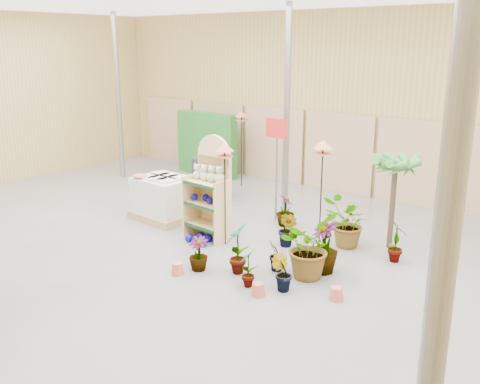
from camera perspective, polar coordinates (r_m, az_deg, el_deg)
The scene contains 24 objects.
room at distance 9.47m, azimuth -3.65°, elevation 6.63°, with size 15.20×12.10×4.70m.
display_shelf at distance 10.33m, azimuth -3.05°, elevation 0.06°, with size 0.88×0.60×2.02m.
teddy_bears at distance 10.16m, azimuth -3.31°, elevation 1.86°, with size 0.75×0.20×0.32m.
gazing_balls_shelf at distance 10.29m, azimuth -3.45°, elevation -0.75°, with size 0.74×0.25×0.14m.
gazing_balls_floor at distance 10.27m, azimuth -4.05°, elevation -5.02°, with size 0.63×0.39×0.15m.
pallet_stack at distance 11.64m, azimuth -8.09°, elevation -0.64°, with size 1.34×1.14×0.95m.
charcoal_planters at distance 13.01m, azimuth -3.10°, elevation 1.41°, with size 0.80×0.50×1.00m.
trellis_stock at distance 15.34m, azimuth -3.57°, elevation 5.13°, with size 2.00×0.30×1.80m, color #226425.
offer_sign at distance 11.13m, azimuth 3.89°, elevation 4.62°, with size 0.50×0.08×2.20m.
bird_table_front at distance 9.70m, azimuth -1.65°, elevation 4.41°, with size 0.34×0.34×1.94m.
bird_table_right at distance 9.37m, azimuth 8.84°, elevation 4.59°, with size 0.34×0.34×2.07m.
bird_table_back at distance 13.95m, azimuth 0.17°, elevation 8.07°, with size 0.34×0.34×2.00m.
palm at distance 9.97m, azimuth 16.27°, elevation 2.88°, with size 0.70×0.70×1.86m.
potted_plant_0 at distance 8.83m, azimuth -0.26°, elevation -5.92°, with size 0.47×0.32×0.90m, color #3A7A2F.
potted_plant_1 at distance 8.96m, azimuth 3.84°, elevation -6.74°, with size 0.31×0.25×0.57m, color #3A7A2F.
potted_plant_2 at distance 8.73m, azimuth 7.26°, elevation -5.74°, with size 0.95×0.82×1.06m, color #3A7A2F.
potted_plant_3 at distance 8.97m, azimuth 8.91°, elevation -5.79°, with size 0.50×0.50×0.89m, color #3A7A2F.
potted_plant_4 at distance 9.65m, azimuth 16.32°, elevation -4.93°, with size 0.43×0.29×0.81m, color #3A7A2F.
potted_plant_5 at distance 10.00m, azimuth 5.11°, elevation -3.99°, with size 0.38×0.30×0.68m, color #3A7A2F.
potted_plant_6 at distance 10.09m, azimuth 11.32°, elevation -3.31°, with size 0.84×0.73×0.93m, color #3A7A2F.
potted_plant_7 at distance 9.01m, azimuth -4.45°, elevation -6.59°, with size 0.33×0.33×0.58m, color #3A7A2F.
potted_plant_8 at distance 8.40m, azimuth 0.88°, elevation -7.97°, with size 0.35×0.23×0.66m, color #3A7A2F.
potted_plant_9 at distance 8.30m, azimuth 4.47°, elevation -8.59°, with size 0.32×0.26×0.58m, color #3A7A2F.
potted_plant_11 at distance 11.14m, azimuth 4.86°, elevation -1.97°, with size 0.37×0.37×0.67m, color #3A7A2F.
Camera 1 is at (6.22, -6.08, 3.69)m, focal length 40.00 mm.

